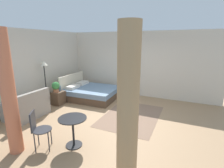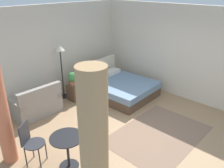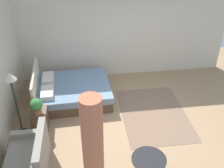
{
  "view_description": "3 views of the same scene",
  "coord_description": "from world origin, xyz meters",
  "px_view_note": "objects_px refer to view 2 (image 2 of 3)",
  "views": [
    {
      "loc": [
        -4.52,
        -1.97,
        2.36
      ],
      "look_at": [
        0.71,
        0.43,
        0.91
      ],
      "focal_mm": 27.11,
      "sensor_mm": 36.0,
      "label": 1
    },
    {
      "loc": [
        -3.75,
        -2.76,
        3.32
      ],
      "look_at": [
        0.1,
        0.84,
        1.03
      ],
      "focal_mm": 37.32,
      "sensor_mm": 36.0,
      "label": 2
    },
    {
      "loc": [
        -4.87,
        1.39,
        4.37
      ],
      "look_at": [
        0.62,
        0.66,
        0.87
      ],
      "focal_mm": 41.9,
      "sensor_mm": 36.0,
      "label": 3
    }
  ],
  "objects_px": {
    "couch": "(37,104)",
    "floor_lamp": "(61,56)",
    "nightstand": "(76,91)",
    "cafe_chair_near_window": "(30,140)",
    "balcony_table": "(67,146)",
    "potted_plant": "(73,78)",
    "vase": "(78,80)",
    "bed": "(119,87)"
  },
  "relations": [
    {
      "from": "balcony_table",
      "to": "floor_lamp",
      "type": "bearing_deg",
      "value": 55.57
    },
    {
      "from": "floor_lamp",
      "to": "balcony_table",
      "type": "relative_size",
      "value": 2.42
    },
    {
      "from": "potted_plant",
      "to": "balcony_table",
      "type": "relative_size",
      "value": 0.58
    },
    {
      "from": "nightstand",
      "to": "balcony_table",
      "type": "distance_m",
      "value": 2.95
    },
    {
      "from": "potted_plant",
      "to": "vase",
      "type": "xyz_separation_m",
      "value": [
        0.22,
        0.03,
        -0.13
      ]
    },
    {
      "from": "potted_plant",
      "to": "floor_lamp",
      "type": "xyz_separation_m",
      "value": [
        -0.07,
        0.42,
        0.6
      ]
    },
    {
      "from": "couch",
      "to": "floor_lamp",
      "type": "height_order",
      "value": "floor_lamp"
    },
    {
      "from": "vase",
      "to": "floor_lamp",
      "type": "bearing_deg",
      "value": 127.3
    },
    {
      "from": "couch",
      "to": "nightstand",
      "type": "distance_m",
      "value": 1.31
    },
    {
      "from": "bed",
      "to": "nightstand",
      "type": "relative_size",
      "value": 4.16
    },
    {
      "from": "couch",
      "to": "potted_plant",
      "type": "height_order",
      "value": "potted_plant"
    },
    {
      "from": "balcony_table",
      "to": "couch",
      "type": "bearing_deg",
      "value": 74.03
    },
    {
      "from": "balcony_table",
      "to": "cafe_chair_near_window",
      "type": "bearing_deg",
      "value": 124.24
    },
    {
      "from": "floor_lamp",
      "to": "balcony_table",
      "type": "xyz_separation_m",
      "value": [
        -1.79,
        -2.6,
        -0.84
      ]
    },
    {
      "from": "couch",
      "to": "potted_plant",
      "type": "distance_m",
      "value": 1.29
    },
    {
      "from": "couch",
      "to": "cafe_chair_near_window",
      "type": "distance_m",
      "value": 1.98
    },
    {
      "from": "bed",
      "to": "vase",
      "type": "bearing_deg",
      "value": 141.68
    },
    {
      "from": "bed",
      "to": "couch",
      "type": "height_order",
      "value": "bed"
    },
    {
      "from": "bed",
      "to": "potted_plant",
      "type": "distance_m",
      "value": 1.51
    },
    {
      "from": "couch",
      "to": "potted_plant",
      "type": "bearing_deg",
      "value": -3.69
    },
    {
      "from": "couch",
      "to": "cafe_chair_near_window",
      "type": "bearing_deg",
      "value": -123.06
    },
    {
      "from": "cafe_chair_near_window",
      "to": "balcony_table",
      "type": "bearing_deg",
      "value": -55.76
    },
    {
      "from": "vase",
      "to": "couch",
      "type": "bearing_deg",
      "value": 178.12
    },
    {
      "from": "vase",
      "to": "floor_lamp",
      "type": "distance_m",
      "value": 0.87
    },
    {
      "from": "bed",
      "to": "cafe_chair_near_window",
      "type": "bearing_deg",
      "value": -166.99
    },
    {
      "from": "bed",
      "to": "potted_plant",
      "type": "bearing_deg",
      "value": 148.12
    },
    {
      "from": "bed",
      "to": "balcony_table",
      "type": "distance_m",
      "value": 3.4
    },
    {
      "from": "nightstand",
      "to": "couch",
      "type": "bearing_deg",
      "value": 176.63
    },
    {
      "from": "bed",
      "to": "vase",
      "type": "xyz_separation_m",
      "value": [
        -1.0,
        0.79,
        0.34
      ]
    },
    {
      "from": "potted_plant",
      "to": "cafe_chair_near_window",
      "type": "bearing_deg",
      "value": -145.51
    },
    {
      "from": "floor_lamp",
      "to": "balcony_table",
      "type": "bearing_deg",
      "value": -124.43
    },
    {
      "from": "potted_plant",
      "to": "floor_lamp",
      "type": "relative_size",
      "value": 0.24
    },
    {
      "from": "nightstand",
      "to": "vase",
      "type": "xyz_separation_m",
      "value": [
        0.12,
        0.03,
        0.35
      ]
    },
    {
      "from": "bed",
      "to": "floor_lamp",
      "type": "xyz_separation_m",
      "value": [
        -1.29,
        1.17,
        1.06
      ]
    },
    {
      "from": "vase",
      "to": "nightstand",
      "type": "bearing_deg",
      "value": -165.9
    },
    {
      "from": "bed",
      "to": "cafe_chair_near_window",
      "type": "xyz_separation_m",
      "value": [
        -3.5,
        -0.81,
        0.29
      ]
    },
    {
      "from": "bed",
      "to": "potted_plant",
      "type": "height_order",
      "value": "bed"
    },
    {
      "from": "vase",
      "to": "potted_plant",
      "type": "bearing_deg",
      "value": -171.94
    },
    {
      "from": "potted_plant",
      "to": "floor_lamp",
      "type": "distance_m",
      "value": 0.73
    },
    {
      "from": "couch",
      "to": "vase",
      "type": "relative_size",
      "value": 6.55
    },
    {
      "from": "nightstand",
      "to": "balcony_table",
      "type": "height_order",
      "value": "balcony_table"
    },
    {
      "from": "vase",
      "to": "cafe_chair_near_window",
      "type": "height_order",
      "value": "cafe_chair_near_window"
    }
  ]
}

